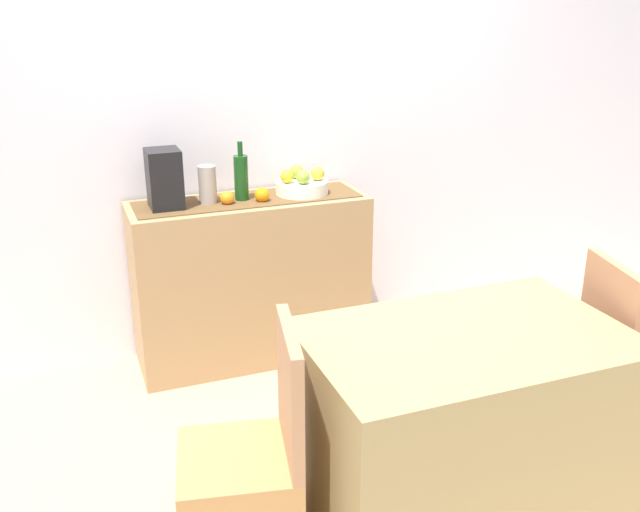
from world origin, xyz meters
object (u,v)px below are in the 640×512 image
(ceramic_vase, at_px, (208,185))
(dining_table, at_px, (461,422))
(coffee_maker, at_px, (164,179))
(wine_bottle, at_px, (241,177))
(chair_near_window, at_px, (245,500))
(chair_by_corner, at_px, (632,402))
(sideboard_console, at_px, (251,280))
(fruit_bowl, at_px, (302,187))

(ceramic_vase, xyz_separation_m, dining_table, (0.61, -1.46, -0.63))
(coffee_maker, xyz_separation_m, dining_table, (0.82, -1.46, -0.67))
(wine_bottle, relative_size, chair_near_window, 0.34)
(dining_table, bearing_deg, chair_by_corner, 0.24)
(coffee_maker, distance_m, chair_by_corner, 2.36)
(ceramic_vase, distance_m, chair_near_window, 1.66)
(chair_near_window, distance_m, chair_by_corner, 1.70)
(sideboard_console, relative_size, chair_by_corner, 1.37)
(coffee_maker, distance_m, dining_table, 1.81)
(dining_table, height_order, chair_near_window, chair_near_window)
(sideboard_console, bearing_deg, fruit_bowl, 0.00)
(sideboard_console, height_order, fruit_bowl, fruit_bowl)
(coffee_maker, height_order, chair_near_window, coffee_maker)
(wine_bottle, distance_m, ceramic_vase, 0.18)
(ceramic_vase, bearing_deg, sideboard_console, 0.00)
(chair_near_window, bearing_deg, sideboard_console, 73.12)
(ceramic_vase, relative_size, chair_near_window, 0.22)
(chair_near_window, xyz_separation_m, chair_by_corner, (1.70, 0.01, 0.00))
(chair_by_corner, bearing_deg, ceramic_vase, 135.09)
(chair_near_window, bearing_deg, ceramic_vase, 80.80)
(coffee_maker, bearing_deg, chair_by_corner, -41.07)
(dining_table, relative_size, chair_by_corner, 1.31)
(fruit_bowl, relative_size, wine_bottle, 0.91)
(ceramic_vase, bearing_deg, dining_table, -67.26)
(wine_bottle, xyz_separation_m, dining_table, (0.44, -1.46, -0.65))
(dining_table, bearing_deg, wine_bottle, 106.71)
(ceramic_vase, bearing_deg, chair_near_window, -99.20)
(wine_bottle, bearing_deg, fruit_bowl, -0.00)
(fruit_bowl, relative_size, chair_by_corner, 0.31)
(fruit_bowl, distance_m, wine_bottle, 0.34)
(chair_by_corner, bearing_deg, fruit_bowl, 123.44)
(sideboard_console, distance_m, wine_bottle, 0.57)
(chair_by_corner, bearing_deg, sideboard_console, 130.73)
(dining_table, distance_m, chair_by_corner, 0.86)
(wine_bottle, distance_m, chair_by_corner, 2.09)
(fruit_bowl, relative_size, ceramic_vase, 1.41)
(chair_by_corner, bearing_deg, wine_bottle, 131.47)
(fruit_bowl, height_order, coffee_maker, coffee_maker)
(chair_near_window, bearing_deg, coffee_maker, 88.95)
(sideboard_console, xyz_separation_m, ceramic_vase, (-0.21, 0.00, 0.55))
(wine_bottle, bearing_deg, dining_table, -73.29)
(ceramic_vase, relative_size, dining_table, 0.17)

